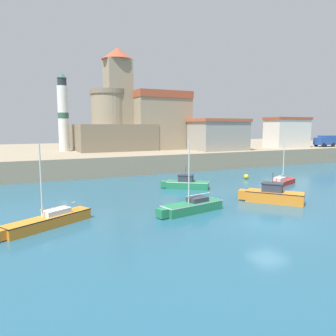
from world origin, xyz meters
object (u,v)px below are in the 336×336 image
(lighthouse, at_px, (63,114))
(fortress, at_px, (111,130))
(sailboat_orange_0, at_px, (48,220))
(mooring_buoy, at_px, (246,177))
(harbor_shed_near_wharf, at_px, (287,132))
(motorboat_green_3, at_px, (186,183))
(sailboat_green_1, at_px, (191,206))
(sailboat_red_4, at_px, (282,182))
(harbor_shed_mid_row, at_px, (218,134))
(motorboat_orange_2, at_px, (273,195))
(church, at_px, (145,117))
(truck_on_quay, at_px, (326,140))

(lighthouse, bearing_deg, fortress, 5.21)
(sailboat_orange_0, relative_size, lighthouse, 0.51)
(mooring_buoy, bearing_deg, harbor_shed_near_wharf, 33.94)
(motorboat_green_3, bearing_deg, fortress, 92.48)
(sailboat_green_1, bearing_deg, sailboat_red_4, 21.23)
(mooring_buoy, distance_m, harbor_shed_mid_row, 15.30)
(motorboat_orange_2, distance_m, church, 36.18)
(sailboat_green_1, relative_size, motorboat_orange_2, 1.17)
(motorboat_orange_2, xyz_separation_m, motorboat_green_3, (-3.79, 9.01, -0.10))
(sailboat_green_1, xyz_separation_m, harbor_shed_mid_row, (19.26, 24.76, 4.84))
(sailboat_red_4, distance_m, lighthouse, 35.04)
(sailboat_green_1, height_order, fortress, fortress)
(motorboat_orange_2, distance_m, lighthouse, 36.95)
(sailboat_orange_0, distance_m, church, 40.78)
(sailboat_orange_0, distance_m, sailboat_red_4, 26.22)
(sailboat_red_4, relative_size, truck_on_quay, 1.29)
(motorboat_orange_2, height_order, church, church)
(fortress, xyz_separation_m, lighthouse, (-8.00, -0.73, 2.70))
(motorboat_orange_2, relative_size, fortress, 0.40)
(motorboat_orange_2, height_order, fortress, fortress)
(harbor_shed_mid_row, height_order, truck_on_quay, harbor_shed_mid_row)
(motorboat_green_3, bearing_deg, harbor_shed_near_wharf, 27.93)
(lighthouse, relative_size, harbor_shed_mid_row, 1.34)
(sailboat_orange_0, distance_m, lighthouse, 34.22)
(sailboat_green_1, xyz_separation_m, fortress, (3.26, 34.24, 5.50))
(motorboat_orange_2, relative_size, church, 0.30)
(mooring_buoy, bearing_deg, church, 100.29)
(motorboat_green_3, bearing_deg, sailboat_green_1, -116.25)
(harbor_shed_near_wharf, bearing_deg, sailboat_red_4, -136.09)
(motorboat_orange_2, xyz_separation_m, fortress, (-4.89, 34.41, 5.33))
(motorboat_green_3, bearing_deg, truck_on_quay, 20.12)
(fortress, distance_m, harbor_shed_mid_row, 18.61)
(harbor_shed_near_wharf, bearing_deg, church, 158.60)
(mooring_buoy, height_order, fortress, fortress)
(harbor_shed_near_wharf, xyz_separation_m, harbor_shed_mid_row, (-16.00, -0.46, -0.22))
(lighthouse, height_order, truck_on_quay, lighthouse)
(sailboat_red_4, height_order, harbor_shed_near_wharf, harbor_shed_near_wharf)
(motorboat_orange_2, height_order, mooring_buoy, motorboat_orange_2)
(motorboat_green_3, bearing_deg, lighthouse, 110.25)
(truck_on_quay, bearing_deg, sailboat_green_1, -151.97)
(fortress, bearing_deg, mooring_buoy, -64.29)
(motorboat_orange_2, height_order, harbor_shed_mid_row, harbor_shed_mid_row)
(lighthouse, bearing_deg, harbor_shed_mid_row, -20.02)
(sailboat_green_1, bearing_deg, motorboat_orange_2, -1.22)
(sailboat_green_1, distance_m, motorboat_green_3, 9.86)
(motorboat_green_3, height_order, fortress, fortress)
(fortress, bearing_deg, harbor_shed_near_wharf, -15.73)
(lighthouse, relative_size, harbor_shed_near_wharf, 1.47)
(harbor_shed_near_wharf, distance_m, truck_on_quay, 8.78)
(sailboat_orange_0, distance_m, truck_on_quay, 58.75)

